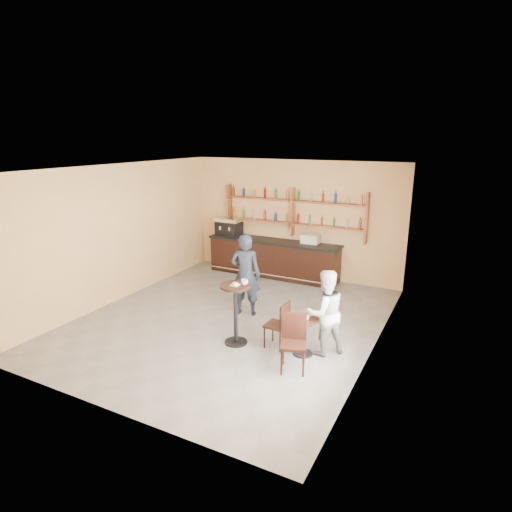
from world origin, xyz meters
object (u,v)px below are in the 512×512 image
at_px(chair_south, 293,344).
at_px(pastry_case, 311,240).
at_px(cafe_table, 303,337).
at_px(bar_counter, 273,258).
at_px(pedestal_table, 236,314).
at_px(chair_west, 277,324).
at_px(patron_second, 324,312).
at_px(man_main, 245,275).
at_px(espresso_machine, 229,227).

bearing_deg(chair_south, pastry_case, 87.38).
bearing_deg(cafe_table, bar_counter, 121.71).
bearing_deg(pedestal_table, chair_west, 16.67).
height_order(pedestal_table, patron_second, patron_second).
relative_size(bar_counter, chair_west, 4.24).
xyz_separation_m(bar_counter, chair_west, (1.82, -3.79, -0.07)).
relative_size(pastry_case, pedestal_table, 0.41).
relative_size(man_main, patron_second, 1.16).
bearing_deg(bar_counter, chair_south, -61.39).
distance_m(pedestal_table, chair_south, 1.41).
bearing_deg(chair_south, man_main, 117.16).
distance_m(bar_counter, espresso_machine, 1.62).
bearing_deg(chair_south, espresso_machine, 111.42).
bearing_deg(espresso_machine, cafe_table, -38.44).
relative_size(cafe_table, chair_south, 0.71).
relative_size(chair_west, chair_south, 0.92).
distance_m(cafe_table, patron_second, 0.58).
distance_m(chair_south, patron_second, 0.91).
distance_m(pedestal_table, patron_second, 1.65).
bearing_deg(chair_west, pedestal_table, -70.12).
distance_m(bar_counter, chair_south, 5.06).
distance_m(bar_counter, pastry_case, 1.26).
distance_m(pastry_case, patron_second, 3.97).
xyz_separation_m(cafe_table, chair_west, (-0.55, 0.05, 0.10)).
height_order(bar_counter, espresso_machine, espresso_machine).
bearing_deg(patron_second, man_main, -69.72).
relative_size(pedestal_table, patron_second, 0.74).
bearing_deg(chair_south, bar_counter, 99.13).
bearing_deg(pedestal_table, espresso_machine, 121.97).
distance_m(espresso_machine, chair_west, 5.06).
distance_m(espresso_machine, pedestal_table, 4.78).
relative_size(bar_counter, chair_south, 3.90).
bearing_deg(chair_west, cafe_table, 88.01).
height_order(bar_counter, chair_west, bar_counter).
bearing_deg(espresso_machine, man_main, -46.53).
height_order(espresso_machine, cafe_table, espresso_machine).
relative_size(man_main, chair_south, 1.88).
bearing_deg(pastry_case, chair_south, -76.36).
bearing_deg(pastry_case, espresso_machine, 176.78).
distance_m(pedestal_table, cafe_table, 1.33).
relative_size(cafe_table, patron_second, 0.44).
bearing_deg(man_main, pedestal_table, 95.77).
bearing_deg(cafe_table, patron_second, 36.87).
bearing_deg(espresso_machine, chair_west, -42.53).
height_order(man_main, chair_south, man_main).
relative_size(man_main, cafe_table, 2.64).
bearing_deg(pedestal_table, bar_counter, 105.06).
height_order(man_main, patron_second, man_main).
bearing_deg(bar_counter, cafe_table, -58.29).
xyz_separation_m(pastry_case, man_main, (-0.50, -2.70, -0.26)).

